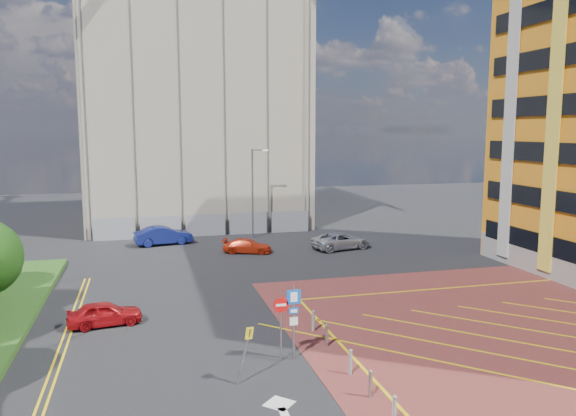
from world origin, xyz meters
name	(u,v)px	position (x,y,z in m)	size (l,w,h in m)	color
ground	(288,370)	(0.00, 0.00, 0.00)	(140.00, 140.00, 0.00)	black
lamp_back	(253,190)	(4.08, 28.00, 4.36)	(1.53, 0.16, 8.00)	#9EA0A8
sign_cluster	(289,316)	(0.30, 0.98, 1.95)	(1.17, 0.12, 3.20)	#9EA0A8
warning_sign	(246,348)	(-1.85, -0.71, 1.43)	(0.74, 0.42, 2.25)	#9EA0A8
bollard_row	(357,370)	(2.30, -1.67, 0.47)	(0.14, 11.14, 0.90)	#9EA0A8
construction_building	(193,117)	(0.00, 40.00, 11.00)	(21.20, 19.20, 22.00)	#A39985
construction_fence	(217,225)	(1.00, 30.00, 1.00)	(21.60, 0.06, 2.00)	gray
car_red_left	(105,313)	(-7.49, 7.41, 0.61)	(1.44, 3.59, 1.22)	#AD0E13
car_blue_back	(163,235)	(-3.90, 26.94, 0.79)	(1.67, 4.79, 1.58)	navy
car_red_back	(247,246)	(2.39, 22.01, 0.56)	(1.57, 3.85, 1.12)	red
car_silver_back	(341,241)	(10.07, 21.50, 0.69)	(2.28, 4.94, 1.37)	#B2B2B9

